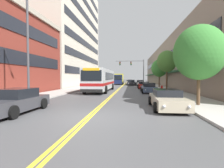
# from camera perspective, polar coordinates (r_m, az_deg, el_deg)

# --- Properties ---
(ground_plane) EXTENTS (240.00, 240.00, 0.00)m
(ground_plane) POSITION_cam_1_polar(r_m,az_deg,el_deg) (45.65, 3.68, -0.33)
(ground_plane) COLOR #4C4C4F
(sidewalk_left) EXTENTS (3.51, 106.00, 0.12)m
(sidewalk_left) POSITION_cam_1_polar(r_m,az_deg,el_deg) (46.55, -5.27, -0.21)
(sidewalk_left) COLOR #B2ADA5
(sidewalk_left) RESTS_ON ground_plane
(sidewalk_right) EXTENTS (3.51, 106.00, 0.12)m
(sidewalk_right) POSITION_cam_1_polar(r_m,az_deg,el_deg) (45.88, 12.77, -0.29)
(sidewalk_right) COLOR #B2ADA5
(sidewalk_right) RESTS_ON ground_plane
(centre_line) EXTENTS (0.34, 106.00, 0.01)m
(centre_line) POSITION_cam_1_polar(r_m,az_deg,el_deg) (45.65, 3.68, -0.33)
(centre_line) COLOR yellow
(centre_line) RESTS_ON ground_plane
(office_tower_left) EXTENTS (12.08, 31.97, 27.50)m
(office_tower_left) POSITION_cam_1_polar(r_m,az_deg,el_deg) (48.38, -15.52, 16.16)
(office_tower_left) COLOR beige
(office_tower_left) RESTS_ON ground_plane
(storefront_row_right) EXTENTS (9.10, 68.00, 9.89)m
(storefront_row_right) POSITION_cam_1_polar(r_m,az_deg,el_deg) (46.99, 20.13, 5.64)
(storefront_row_right) COLOR gray
(storefront_row_right) RESTS_ON ground_plane
(city_bus) EXTENTS (2.92, 12.45, 3.06)m
(city_bus) POSITION_cam_1_polar(r_m,az_deg,el_deg) (25.37, -3.58, 1.60)
(city_bus) COLOR silver
(city_bus) RESTS_ON ground_plane
(car_navy_parked_left_near) EXTENTS (2.06, 4.38, 1.35)m
(car_navy_parked_left_near) POSITION_cam_1_polar(r_m,az_deg,el_deg) (35.79, -4.12, 0.00)
(car_navy_parked_left_near) COLOR #19234C
(car_navy_parked_left_near) RESTS_ON ground_plane
(car_dark_grey_parked_left_mid) EXTENTS (2.10, 4.74, 1.35)m
(car_dark_grey_parked_left_mid) POSITION_cam_1_polar(r_m,az_deg,el_deg) (11.23, -29.06, -5.02)
(car_dark_grey_parked_left_mid) COLOR #38383D
(car_dark_grey_parked_left_mid) RESTS_ON ground_plane
(car_champagne_parked_right_foreground) EXTENTS (2.03, 4.80, 1.21)m
(car_champagne_parked_right_foreground) POSITION_cam_1_polar(r_m,az_deg,el_deg) (11.73, 17.52, -4.84)
(car_champagne_parked_right_foreground) COLOR beige
(car_champagne_parked_right_foreground) RESTS_ON ground_plane
(car_slate_blue_parked_right_mid) EXTENTS (2.00, 4.91, 1.25)m
(car_slate_blue_parked_right_mid) POSITION_cam_1_polar(r_m,az_deg,el_deg) (23.55, 11.90, -1.28)
(car_slate_blue_parked_right_mid) COLOR #475675
(car_slate_blue_parked_right_mid) RESTS_ON ground_plane
(car_red_parked_right_far) EXTENTS (2.20, 4.69, 1.24)m
(car_red_parked_right_far) POSITION_cam_1_polar(r_m,az_deg,el_deg) (31.59, 10.34, -0.40)
(car_red_parked_right_far) COLOR maroon
(car_red_parked_right_far) RESTS_ON ground_plane
(car_white_parked_right_end) EXTENTS (2.03, 4.22, 1.29)m
(car_white_parked_right_end) POSITION_cam_1_polar(r_m,az_deg,el_deg) (44.68, 9.15, 0.36)
(car_white_parked_right_end) COLOR white
(car_white_parked_right_end) RESTS_ON ground_plane
(car_charcoal_moving_lead) EXTENTS (2.19, 4.53, 1.38)m
(car_charcoal_moving_lead) POSITION_cam_1_polar(r_m,az_deg,el_deg) (44.40, 6.28, 0.41)
(car_charcoal_moving_lead) COLOR #232328
(car_charcoal_moving_lead) RESTS_ON ground_plane
(car_black_moving_second) EXTENTS (2.00, 4.73, 1.18)m
(car_black_moving_second) POSITION_cam_1_polar(r_m,az_deg,el_deg) (67.45, 5.85, 0.94)
(car_black_moving_second) COLOR black
(car_black_moving_second) RESTS_ON ground_plane
(car_beige_moving_third) EXTENTS (2.08, 4.84, 1.26)m
(car_beige_moving_third) POSITION_cam_1_polar(r_m,az_deg,el_deg) (51.06, 5.68, 0.59)
(car_beige_moving_third) COLOR #BCAD89
(car_beige_moving_third) RESTS_ON ground_plane
(box_truck) EXTENTS (2.55, 7.89, 3.01)m
(box_truck) POSITION_cam_1_polar(r_m,az_deg,el_deg) (49.80, 2.23, 1.68)
(box_truck) COLOR #19234C
(box_truck) RESTS_ON ground_plane
(traffic_signal_mast) EXTENTS (7.18, 0.38, 6.53)m
(traffic_signal_mast) POSITION_cam_1_polar(r_m,az_deg,el_deg) (45.08, 7.17, 5.59)
(traffic_signal_mast) COLOR #47474C
(traffic_signal_mast) RESTS_ON ground_plane
(street_lamp_left_near) EXTENTS (1.85, 0.28, 9.16)m
(street_lamp_left_near) POSITION_cam_1_polar(r_m,az_deg,el_deg) (14.28, -25.12, 15.41)
(street_lamp_left_near) COLOR #47474C
(street_lamp_left_near) RESTS_ON ground_plane
(street_tree_right_near) EXTENTS (3.34, 3.34, 5.36)m
(street_tree_right_near) POSITION_cam_1_polar(r_m,az_deg,el_deg) (13.23, 26.56, 9.14)
(street_tree_right_near) COLOR brown
(street_tree_right_near) RESTS_ON sidewalk_right
(street_tree_right_mid) EXTENTS (2.52, 2.52, 5.31)m
(street_tree_right_mid) POSITION_cam_1_polar(r_m,az_deg,el_deg) (23.69, 17.49, 7.04)
(street_tree_right_mid) COLOR brown
(street_tree_right_mid) RESTS_ON sidewalk_right
(street_tree_right_far) EXTENTS (3.07, 3.07, 5.34)m
(street_tree_right_far) POSITION_cam_1_polar(r_m,az_deg,el_deg) (35.26, 15.19, 4.99)
(street_tree_right_far) COLOR brown
(street_tree_right_far) RESTS_ON sidewalk_right
(fire_hydrant) EXTENTS (0.35, 0.27, 0.85)m
(fire_hydrant) POSITION_cam_1_polar(r_m,az_deg,el_deg) (22.92, 15.97, -1.51)
(fire_hydrant) COLOR red
(fire_hydrant) RESTS_ON sidewalk_right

